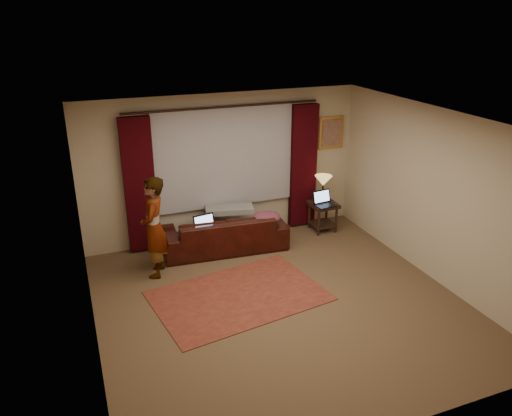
{
  "coord_description": "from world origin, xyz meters",
  "views": [
    {
      "loc": [
        -2.53,
        -5.54,
        3.91
      ],
      "look_at": [
        0.1,
        1.2,
        1.0
      ],
      "focal_mm": 35.0,
      "sensor_mm": 36.0,
      "label": 1
    }
  ],
  "objects_px": {
    "laptop_table": "(326,199)",
    "tiffany_lamp": "(323,189)",
    "sofa": "(224,226)",
    "person": "(154,228)",
    "laptop_sofa": "(207,225)",
    "end_table": "(323,217)"
  },
  "relations": [
    {
      "from": "end_table",
      "to": "laptop_table",
      "type": "bearing_deg",
      "value": -104.76
    },
    {
      "from": "laptop_sofa",
      "to": "person",
      "type": "distance_m",
      "value": 1.01
    },
    {
      "from": "sofa",
      "to": "tiffany_lamp",
      "type": "height_order",
      "value": "tiffany_lamp"
    },
    {
      "from": "laptop_sofa",
      "to": "person",
      "type": "height_order",
      "value": "person"
    },
    {
      "from": "end_table",
      "to": "laptop_sofa",
      "type": "bearing_deg",
      "value": -174.37
    },
    {
      "from": "laptop_table",
      "to": "tiffany_lamp",
      "type": "bearing_deg",
      "value": 70.6
    },
    {
      "from": "tiffany_lamp",
      "to": "end_table",
      "type": "bearing_deg",
      "value": -98.55
    },
    {
      "from": "laptop_table",
      "to": "person",
      "type": "height_order",
      "value": "person"
    },
    {
      "from": "tiffany_lamp",
      "to": "person",
      "type": "distance_m",
      "value": 3.29
    },
    {
      "from": "sofa",
      "to": "end_table",
      "type": "relative_size",
      "value": 3.85
    },
    {
      "from": "tiffany_lamp",
      "to": "person",
      "type": "relative_size",
      "value": 0.32
    },
    {
      "from": "laptop_sofa",
      "to": "person",
      "type": "bearing_deg",
      "value": -171.19
    },
    {
      "from": "tiffany_lamp",
      "to": "laptop_table",
      "type": "distance_m",
      "value": 0.25
    },
    {
      "from": "laptop_sofa",
      "to": "tiffany_lamp",
      "type": "bearing_deg",
      "value": -2.63
    },
    {
      "from": "sofa",
      "to": "person",
      "type": "xyz_separation_m",
      "value": [
        -1.26,
        -0.46,
        0.37
      ]
    },
    {
      "from": "sofa",
      "to": "end_table",
      "type": "bearing_deg",
      "value": -173.28
    },
    {
      "from": "sofa",
      "to": "end_table",
      "type": "xyz_separation_m",
      "value": [
        1.96,
        0.08,
        -0.15
      ]
    },
    {
      "from": "sofa",
      "to": "laptop_table",
      "type": "distance_m",
      "value": 1.94
    },
    {
      "from": "tiffany_lamp",
      "to": "laptop_table",
      "type": "xyz_separation_m",
      "value": [
        -0.05,
        -0.21,
        -0.12
      ]
    },
    {
      "from": "end_table",
      "to": "tiffany_lamp",
      "type": "bearing_deg",
      "value": 81.45
    },
    {
      "from": "sofa",
      "to": "person",
      "type": "height_order",
      "value": "person"
    },
    {
      "from": "sofa",
      "to": "person",
      "type": "bearing_deg",
      "value": 24.66
    }
  ]
}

